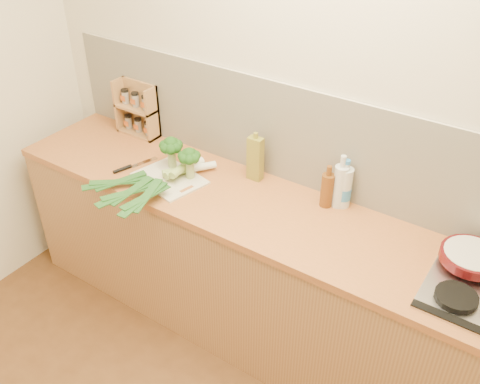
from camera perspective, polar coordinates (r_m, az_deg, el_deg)
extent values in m
plane|color=beige|center=(2.65, 8.19, 7.82)|extent=(3.50, 0.00, 3.50)
cube|color=silver|center=(2.70, 7.87, 5.28)|extent=(3.20, 0.02, 0.54)
cube|color=#A87B46|center=(2.94, 4.09, -9.76)|extent=(3.20, 0.60, 0.86)
cube|color=#B86436|center=(2.64, 4.49, -2.73)|extent=(3.20, 0.62, 0.04)
cylinder|color=black|center=(2.33, 22.07, -10.37)|extent=(0.17, 0.17, 0.03)
cylinder|color=black|center=(2.51, 23.50, -7.01)|extent=(0.17, 0.17, 0.03)
cube|color=beige|center=(2.90, -7.52, 1.44)|extent=(0.42, 0.35, 0.01)
cylinder|color=#90A35F|center=(2.97, -7.27, 3.50)|extent=(0.05, 0.05, 0.09)
sphere|color=#163E11|center=(2.93, -7.40, 5.12)|extent=(0.08, 0.08, 0.08)
sphere|color=#163E11|center=(2.91, -6.83, 4.70)|extent=(0.06, 0.06, 0.06)
sphere|color=#163E11|center=(2.94, -6.68, 5.01)|extent=(0.06, 0.06, 0.06)
sphere|color=#163E11|center=(2.96, -7.06, 5.22)|extent=(0.06, 0.06, 0.06)
sphere|color=#163E11|center=(2.96, -7.67, 5.19)|extent=(0.06, 0.06, 0.06)
sphere|color=#163E11|center=(2.94, -8.07, 4.94)|extent=(0.06, 0.06, 0.06)
sphere|color=#163E11|center=(2.91, -7.96, 4.65)|extent=(0.06, 0.06, 0.06)
sphere|color=#163E11|center=(2.90, -7.40, 4.54)|extent=(0.06, 0.06, 0.06)
cylinder|color=#90A35F|center=(2.87, -5.36, 2.40)|extent=(0.05, 0.05, 0.09)
sphere|color=#163E11|center=(2.82, -5.46, 4.01)|extent=(0.07, 0.07, 0.07)
sphere|color=#163E11|center=(2.81, -4.90, 3.60)|extent=(0.06, 0.06, 0.06)
sphere|color=#163E11|center=(2.83, -4.77, 3.91)|extent=(0.06, 0.06, 0.06)
sphere|color=#163E11|center=(2.85, -5.15, 4.12)|extent=(0.06, 0.06, 0.06)
sphere|color=#163E11|center=(2.85, -5.75, 4.10)|extent=(0.06, 0.06, 0.06)
sphere|color=#163E11|center=(2.83, -6.12, 3.84)|extent=(0.06, 0.06, 0.06)
sphere|color=#163E11|center=(2.81, -5.99, 3.55)|extent=(0.06, 0.06, 0.06)
sphere|color=#163E11|center=(2.80, -5.45, 3.44)|extent=(0.06, 0.06, 0.06)
cylinder|color=white|center=(2.94, -3.89, 2.74)|extent=(0.11, 0.13, 0.04)
cylinder|color=#93B158|center=(2.91, -6.65, 2.22)|extent=(0.13, 0.16, 0.04)
cube|color=#1B4C1B|center=(2.87, -12.81, 1.06)|extent=(0.25, 0.24, 0.02)
cube|color=#1B4C1B|center=(2.87, -13.20, 1.02)|extent=(0.24, 0.30, 0.01)
cube|color=#1B4C1B|center=(2.87, -12.62, 1.16)|extent=(0.16, 0.27, 0.02)
cylinder|color=white|center=(2.93, -4.90, 3.03)|extent=(0.07, 0.12, 0.04)
cylinder|color=#93B158|center=(2.87, -6.80, 2.18)|extent=(0.07, 0.15, 0.04)
cube|color=#1B4C1B|center=(2.75, -11.66, -0.01)|extent=(0.16, 0.29, 0.02)
cube|color=#1B4C1B|center=(2.74, -12.02, -0.13)|extent=(0.13, 0.34, 0.01)
cube|color=#1B4C1B|center=(2.75, -11.50, 0.14)|extent=(0.06, 0.28, 0.02)
cylinder|color=white|center=(2.94, -5.12, 3.46)|extent=(0.05, 0.11, 0.04)
cylinder|color=#93B158|center=(2.85, -6.47, 2.37)|extent=(0.05, 0.14, 0.04)
cube|color=#1B4C1B|center=(2.66, -10.02, -0.52)|extent=(0.07, 0.30, 0.02)
cube|color=#1B4C1B|center=(2.65, -10.28, -0.70)|extent=(0.08, 0.34, 0.01)
cube|color=#1B4C1B|center=(2.67, -9.89, -0.34)|extent=(0.12, 0.28, 0.02)
cube|color=silver|center=(3.08, -10.20, 3.12)|extent=(0.08, 0.17, 0.00)
cylinder|color=black|center=(3.02, -12.44, 2.41)|extent=(0.05, 0.11, 0.02)
cylinder|color=#510D10|center=(2.49, 23.45, -6.36)|extent=(0.26, 0.26, 0.04)
cylinder|color=beige|center=(2.48, 23.57, -5.97)|extent=(0.23, 0.23, 0.00)
cube|color=#BC7E50|center=(3.35, -10.46, 8.94)|extent=(0.28, 0.02, 0.33)
cube|color=#BC7E50|center=(3.39, -10.69, 6.26)|extent=(0.28, 0.11, 0.02)
cube|color=#BC7E50|center=(3.31, -11.00, 8.82)|extent=(0.28, 0.11, 0.02)
cube|color=#BC7E50|center=(3.40, -12.59, 9.13)|extent=(0.02, 0.11, 0.33)
cube|color=#BC7E50|center=(3.23, -9.28, 8.14)|extent=(0.02, 0.11, 0.33)
cylinder|color=gray|center=(3.42, -11.79, 7.29)|extent=(0.04, 0.04, 0.08)
cylinder|color=gray|center=(3.37, -10.77, 6.96)|extent=(0.04, 0.04, 0.08)
cylinder|color=gray|center=(3.31, -9.72, 6.62)|extent=(0.04, 0.04, 0.08)
cylinder|color=gray|center=(3.35, -12.13, 9.86)|extent=(0.04, 0.04, 0.08)
cylinder|color=gray|center=(3.29, -11.09, 9.57)|extent=(0.04, 0.04, 0.08)
cylinder|color=gray|center=(3.24, -10.01, 9.26)|extent=(0.04, 0.04, 0.08)
cube|color=olive|center=(2.83, 1.64, 3.57)|extent=(0.08, 0.05, 0.25)
cylinder|color=olive|center=(2.76, 1.69, 6.05)|extent=(0.02, 0.02, 0.03)
cylinder|color=silver|center=(2.67, 10.62, 0.59)|extent=(0.07, 0.07, 0.23)
cylinder|color=silver|center=(2.59, 10.95, 3.22)|extent=(0.03, 0.03, 0.06)
cylinder|color=brown|center=(2.67, 9.26, 0.18)|extent=(0.06, 0.06, 0.18)
cylinder|color=brown|center=(2.61, 9.49, 2.26)|extent=(0.03, 0.03, 0.05)
cylinder|color=silver|center=(2.68, 11.03, 0.48)|extent=(0.08, 0.08, 0.21)
cylinder|color=silver|center=(2.61, 11.32, 2.69)|extent=(0.03, 0.03, 0.03)
cylinder|color=#3888D3|center=(2.69, 10.96, -0.08)|extent=(0.08, 0.08, 0.06)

